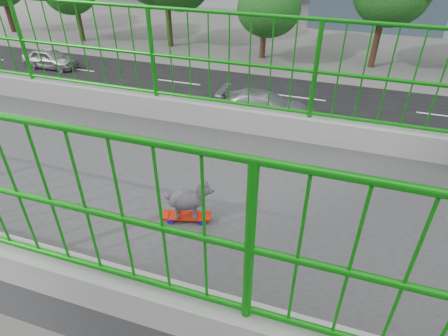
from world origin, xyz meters
name	(u,v)px	position (x,y,z in m)	size (l,w,h in m)	color
road	(281,146)	(-13.00, 0.00, 0.01)	(18.00, 90.00, 0.02)	black
footbridge	(125,281)	(0.00, 0.00, 5.22)	(3.00, 24.00, 7.00)	#2D2D2F
railing	(97,154)	(0.00, 0.00, 7.21)	(3.00, 24.00, 1.42)	gray
skateboard	(187,216)	(0.43, 1.19, 7.04)	(0.23, 0.45, 0.06)	red
poodle	(188,198)	(0.42, 1.21, 7.25)	(0.25, 0.42, 0.36)	#2F2C31
car_1	(444,212)	(-9.20, 6.44, 0.67)	(1.41, 4.05, 1.34)	black
car_3	(265,106)	(-15.60, -1.44, 0.73)	(2.05, 5.05, 1.46)	#A3A2A8
car_4	(50,58)	(-18.80, -17.84, 0.68)	(1.60, 3.97, 1.35)	#A3A2A8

